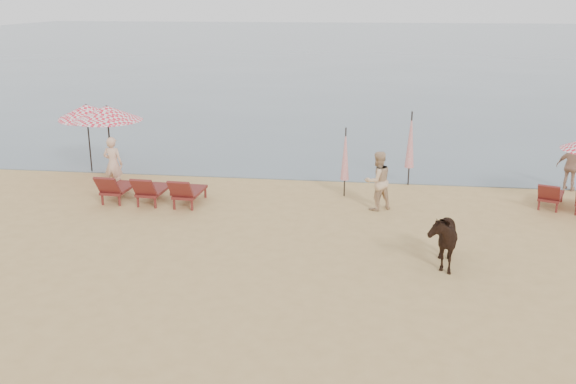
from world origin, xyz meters
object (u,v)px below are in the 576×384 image
at_px(umbrella_open_left_b, 86,111).
at_px(cow, 441,237).
at_px(lounger_cluster_left, 151,189).
at_px(beachgoer_right_b, 572,167).
at_px(umbrella_closed_left, 345,154).
at_px(beachgoer_right_a, 378,181).
at_px(umbrella_closed_right, 411,140).
at_px(umbrella_open_left_a, 107,113).
at_px(beachgoer_left, 113,164).

relative_size(umbrella_open_left_b, cow, 1.55).
relative_size(lounger_cluster_left, beachgoer_right_b, 1.92).
relative_size(umbrella_closed_left, beachgoer_right_a, 1.25).
distance_m(lounger_cluster_left, umbrella_closed_right, 8.74).
bearing_deg(umbrella_open_left_a, lounger_cluster_left, -55.45).
distance_m(umbrella_open_left_a, cow, 12.34).
distance_m(beachgoer_right_a, beachgoer_right_b, 6.99).
bearing_deg(umbrella_closed_left, umbrella_open_left_b, 169.18).
bearing_deg(umbrella_closed_right, lounger_cluster_left, -158.37).
bearing_deg(beachgoer_left, lounger_cluster_left, 149.99).
xyz_separation_m(lounger_cluster_left, umbrella_open_left_b, (-3.50, 3.41, 1.79)).
xyz_separation_m(lounger_cluster_left, umbrella_closed_right, (8.06, 3.20, 1.11)).
xyz_separation_m(umbrella_closed_right, beachgoer_left, (-9.77, -1.96, -0.66)).
bearing_deg(beachgoer_left, beachgoer_right_a, -179.82).
xyz_separation_m(lounger_cluster_left, beachgoer_right_a, (6.99, 0.38, 0.44)).
height_order(cow, beachgoer_right_b, beachgoer_right_b).
bearing_deg(umbrella_closed_right, umbrella_closed_left, -143.14).
xyz_separation_m(beachgoer_right_a, beachgoer_right_b, (6.38, 2.85, -0.09)).
bearing_deg(beachgoer_left, umbrella_open_left_b, -44.81).
bearing_deg(lounger_cluster_left, beachgoer_right_b, 16.74).
xyz_separation_m(umbrella_closed_right, beachgoer_right_b, (5.31, 0.04, -0.75)).
bearing_deg(beachgoer_right_a, beachgoer_left, -38.24).
relative_size(umbrella_open_left_b, umbrella_closed_right, 1.02).
distance_m(umbrella_open_left_b, cow, 14.02).
height_order(lounger_cluster_left, beachgoer_right_a, beachgoer_right_a).
distance_m(umbrella_open_left_b, beachgoer_right_b, 16.93).
bearing_deg(lounger_cluster_left, umbrella_open_left_a, 137.87).
distance_m(lounger_cluster_left, beachgoer_right_a, 7.01).
bearing_deg(umbrella_open_left_b, beachgoer_right_b, 3.86).
distance_m(umbrella_open_left_a, beachgoer_right_b, 15.69).
relative_size(umbrella_closed_left, umbrella_closed_right, 0.89).
bearing_deg(cow, umbrella_open_left_b, 150.18).
height_order(umbrella_open_left_a, umbrella_open_left_b, umbrella_open_left_a).
height_order(beachgoer_right_a, beachgoer_right_b, beachgoer_right_a).
distance_m(beachgoer_left, beachgoer_right_b, 15.21).
xyz_separation_m(umbrella_closed_left, beachgoer_right_a, (1.05, -1.22, -0.49)).
height_order(lounger_cluster_left, umbrella_open_left_b, umbrella_open_left_b).
bearing_deg(umbrella_closed_right, cow, -86.42).
distance_m(umbrella_open_left_a, beachgoer_left, 1.87).
bearing_deg(lounger_cluster_left, beachgoer_right_a, 6.27).
distance_m(umbrella_closed_left, cow, 5.91).
bearing_deg(umbrella_open_left_b, lounger_cluster_left, -39.79).
relative_size(umbrella_closed_right, beachgoer_left, 1.40).
xyz_separation_m(umbrella_closed_left, cow, (2.55, -5.28, -0.68)).
height_order(lounger_cluster_left, beachgoer_right_b, beachgoer_right_b).
distance_m(umbrella_closed_right, beachgoer_right_a, 3.08).
distance_m(lounger_cluster_left, umbrella_closed_left, 6.22).
xyz_separation_m(lounger_cluster_left, umbrella_closed_left, (5.94, 1.60, 0.93)).
bearing_deg(umbrella_closed_left, beachgoer_right_b, 12.38).
height_order(beachgoer_left, beachgoer_right_a, beachgoer_left).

